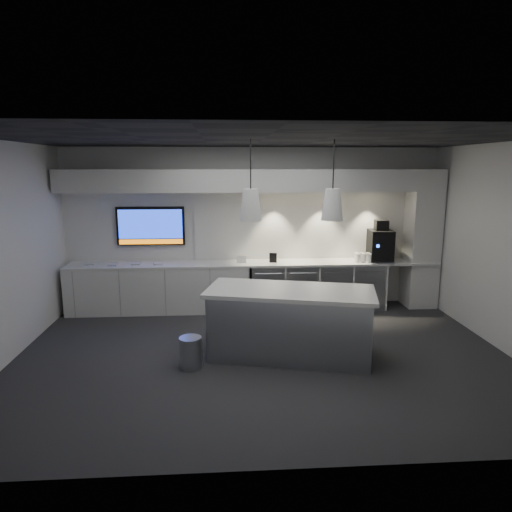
{
  "coord_description": "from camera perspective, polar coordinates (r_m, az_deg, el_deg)",
  "views": [
    {
      "loc": [
        -0.51,
        -6.09,
        2.66
      ],
      "look_at": [
        -0.03,
        1.1,
        1.23
      ],
      "focal_mm": 32.0,
      "sensor_mm": 36.0,
      "label": 1
    }
  ],
  "objects": [
    {
      "name": "fridge_unit_a",
      "position": [
        8.59,
        1.35,
        -3.87
      ],
      "size": [
        0.6,
        0.61,
        0.85
      ],
      "primitive_type": "cube",
      "color": "#999CA1",
      "rests_on": "floor"
    },
    {
      "name": "island",
      "position": [
        6.49,
        4.27,
        -8.32
      ],
      "size": [
        2.48,
        1.51,
        0.98
      ],
      "rotation": [
        0.0,
        0.0,
        -0.24
      ],
      "color": "#999CA1",
      "rests_on": "floor"
    },
    {
      "name": "fridge_unit_c",
      "position": [
        8.8,
        9.57,
        -3.67
      ],
      "size": [
        0.6,
        0.61,
        0.85
      ],
      "primitive_type": "cube",
      "color": "#999CA1",
      "rests_on": "floor"
    },
    {
      "name": "sign_white",
      "position": [
        8.4,
        -1.82,
        -0.41
      ],
      "size": [
        0.18,
        0.02,
        0.14
      ],
      "primitive_type": "cube",
      "rotation": [
        0.0,
        0.0,
        -0.02
      ],
      "color": "silver",
      "rests_on": "back_counter"
    },
    {
      "name": "cup_cluster",
      "position": [
        8.73,
        13.23,
        -0.18
      ],
      "size": [
        0.3,
        0.19,
        0.16
      ],
      "primitive_type": null,
      "color": "white",
      "rests_on": "back_counter"
    },
    {
      "name": "wall_tv",
      "position": [
        8.72,
        -13.02,
        3.67
      ],
      "size": [
        1.25,
        0.07,
        0.72
      ],
      "color": "black",
      "rests_on": "wall_back"
    },
    {
      "name": "pendant_left",
      "position": [
        6.08,
        -0.67,
        6.43
      ],
      "size": [
        0.3,
        0.3,
        1.12
      ],
      "color": "silver",
      "rests_on": "ceiling"
    },
    {
      "name": "sign_black",
      "position": [
        8.44,
        2.14,
        -0.22
      ],
      "size": [
        0.14,
        0.05,
        0.18
      ],
      "primitive_type": "cube",
      "rotation": [
        0.0,
        0.0,
        -0.2
      ],
      "color": "black",
      "rests_on": "back_counter"
    },
    {
      "name": "backsplash",
      "position": [
        8.81,
        7.39,
        3.87
      ],
      "size": [
        4.6,
        0.03,
        1.3
      ],
      "primitive_type": "cube",
      "color": "silver",
      "rests_on": "wall_back"
    },
    {
      "name": "ceiling",
      "position": [
        6.12,
        0.97,
        14.4
      ],
      "size": [
        7.0,
        7.0,
        0.0
      ],
      "primitive_type": "plane",
      "rotation": [
        3.14,
        0.0,
        0.0
      ],
      "color": "black",
      "rests_on": "wall_back"
    },
    {
      "name": "back_counter",
      "position": [
        8.47,
        -0.32,
        -0.93
      ],
      "size": [
        6.8,
        0.65,
        0.04
      ],
      "primitive_type": "cube",
      "color": "silver",
      "rests_on": "left_base_cabinets"
    },
    {
      "name": "tray_c",
      "position": [
        8.57,
        -14.77,
        -0.94
      ],
      "size": [
        0.16,
        0.16,
        0.02
      ],
      "primitive_type": "cube",
      "rotation": [
        0.0,
        0.0,
        -0.02
      ],
      "color": "#ADADAD",
      "rests_on": "back_counter"
    },
    {
      "name": "tray_d",
      "position": [
        8.49,
        -12.15,
        -0.93
      ],
      "size": [
        0.2,
        0.2,
        0.02
      ],
      "primitive_type": "cube",
      "rotation": [
        0.0,
        0.0,
        0.31
      ],
      "color": "#ADADAD",
      "rests_on": "back_counter"
    },
    {
      "name": "wall_back",
      "position": [
        8.68,
        -0.45,
        3.53
      ],
      "size": [
        7.0,
        0.0,
        7.0
      ],
      "primitive_type": "plane",
      "rotation": [
        1.57,
        0.0,
        0.0
      ],
      "color": "white",
      "rests_on": "floor"
    },
    {
      "name": "soffit",
      "position": [
        8.31,
        -0.34,
        9.41
      ],
      "size": [
        6.9,
        0.6,
        0.4
      ],
      "primitive_type": "cube",
      "color": "silver",
      "rests_on": "wall_back"
    },
    {
      "name": "left_base_cabinets",
      "position": [
        8.65,
        -11.99,
        -3.99
      ],
      "size": [
        3.3,
        0.63,
        0.86
      ],
      "primitive_type": "cube",
      "color": "silver",
      "rests_on": "floor"
    },
    {
      "name": "coffee_machine",
      "position": [
        8.91,
        15.28,
        1.47
      ],
      "size": [
        0.45,
        0.62,
        0.77
      ],
      "rotation": [
        0.0,
        0.0,
        -0.07
      ],
      "color": "black",
      "rests_on": "back_counter"
    },
    {
      "name": "column",
      "position": [
        9.18,
        20.03,
        2.01
      ],
      "size": [
        0.55,
        0.55,
        2.6
      ],
      "primitive_type": "cube",
      "color": "silver",
      "rests_on": "floor"
    },
    {
      "name": "tray_b",
      "position": [
        8.6,
        -17.46,
        -1.05
      ],
      "size": [
        0.17,
        0.17,
        0.02
      ],
      "primitive_type": "cube",
      "rotation": [
        0.0,
        0.0,
        0.03
      ],
      "color": "#ADADAD",
      "rests_on": "back_counter"
    },
    {
      "name": "tray_a",
      "position": [
        8.8,
        -20.15,
        -0.94
      ],
      "size": [
        0.2,
        0.2,
        0.02
      ],
      "primitive_type": "cube",
      "rotation": [
        0.0,
        0.0,
        0.26
      ],
      "color": "#ADADAD",
      "rests_on": "back_counter"
    },
    {
      "name": "wall_front",
      "position": [
        3.81,
        4.07,
        -6.53
      ],
      "size": [
        7.0,
        0.0,
        7.0
      ],
      "primitive_type": "plane",
      "rotation": [
        -1.57,
        0.0,
        0.0
      ],
      "color": "white",
      "rests_on": "floor"
    },
    {
      "name": "wall_right",
      "position": [
        7.38,
        29.11,
        0.75
      ],
      "size": [
        0.0,
        7.0,
        7.0
      ],
      "primitive_type": "plane",
      "rotation": [
        1.57,
        0.0,
        -1.57
      ],
      "color": "white",
      "rests_on": "floor"
    },
    {
      "name": "bin",
      "position": [
        6.28,
        -8.17,
        -11.85
      ],
      "size": [
        0.3,
        0.3,
        0.42
      ],
      "primitive_type": "cylinder",
      "rotation": [
        0.0,
        0.0,
        0.0
      ],
      "color": "#999CA1",
      "rests_on": "floor"
    },
    {
      "name": "pendant_right",
      "position": [
        6.24,
        9.52,
        6.4
      ],
      "size": [
        0.3,
        0.3,
        1.12
      ],
      "color": "silver",
      "rests_on": "ceiling"
    },
    {
      "name": "floor",
      "position": [
        6.66,
        0.88,
        -12.31
      ],
      "size": [
        7.0,
        7.0,
        0.0
      ],
      "primitive_type": "plane",
      "color": "#29292B",
      "rests_on": "ground"
    },
    {
      "name": "fridge_unit_b",
      "position": [
        8.67,
        5.51,
        -3.78
      ],
      "size": [
        0.6,
        0.61,
        0.85
      ],
      "primitive_type": "cube",
      "color": "#999CA1",
      "rests_on": "floor"
    },
    {
      "name": "fridge_unit_d",
      "position": [
        8.96,
        13.5,
        -3.55
      ],
      "size": [
        0.6,
        0.61,
        0.85
      ],
      "primitive_type": "cube",
      "color": "#999CA1",
      "rests_on": "floor"
    }
  ]
}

